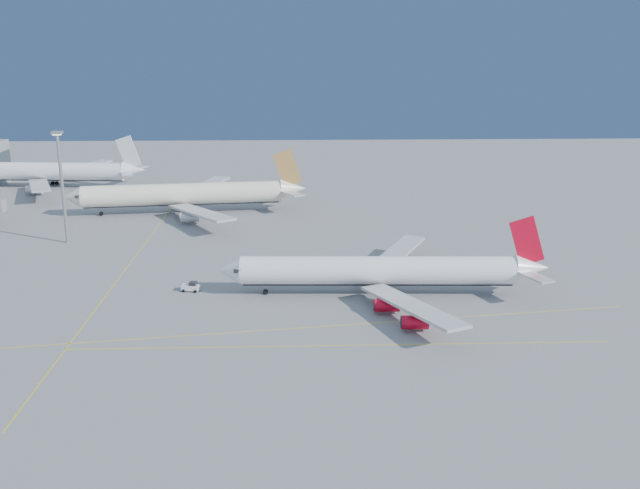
{
  "coord_description": "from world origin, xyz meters",
  "views": [
    {
      "loc": [
        -2.18,
        -122.66,
        47.95
      ],
      "look_at": [
        2.98,
        23.03,
        7.0
      ],
      "focal_mm": 40.0,
      "sensor_mm": 36.0,
      "label": 1
    }
  ],
  "objects_px": {
    "airliner_etihad": "(188,194)",
    "airliner_third": "(49,172)",
    "pushback_tug": "(191,287)",
    "airliner_virgin": "(385,271)",
    "light_mast": "(61,178)"
  },
  "relations": [
    {
      "from": "airliner_etihad",
      "to": "airliner_third",
      "type": "distance_m",
      "value": 67.66
    },
    {
      "from": "airliner_etihad",
      "to": "airliner_third",
      "type": "relative_size",
      "value": 1.03
    },
    {
      "from": "pushback_tug",
      "to": "light_mast",
      "type": "height_order",
      "value": "light_mast"
    },
    {
      "from": "airliner_third",
      "to": "airliner_virgin",
      "type": "bearing_deg",
      "value": -43.51
    },
    {
      "from": "airliner_etihad",
      "to": "pushback_tug",
      "type": "xyz_separation_m",
      "value": [
        10.33,
        -70.01,
        -4.68
      ]
    },
    {
      "from": "airliner_etihad",
      "to": "airliner_third",
      "type": "xyz_separation_m",
      "value": [
        -53.74,
        41.12,
        -0.07
      ]
    },
    {
      "from": "airliner_third",
      "to": "pushback_tug",
      "type": "height_order",
      "value": "airliner_third"
    },
    {
      "from": "light_mast",
      "to": "airliner_third",
      "type": "bearing_deg",
      "value": 110.87
    },
    {
      "from": "airliner_third",
      "to": "pushback_tug",
      "type": "distance_m",
      "value": 128.36
    },
    {
      "from": "airliner_etihad",
      "to": "light_mast",
      "type": "height_order",
      "value": "light_mast"
    },
    {
      "from": "airliner_virgin",
      "to": "airliner_third",
      "type": "bearing_deg",
      "value": 134.05
    },
    {
      "from": "airliner_etihad",
      "to": "light_mast",
      "type": "bearing_deg",
      "value": -135.46
    },
    {
      "from": "light_mast",
      "to": "airliner_etihad",
      "type": "bearing_deg",
      "value": 51.07
    },
    {
      "from": "airliner_etihad",
      "to": "light_mast",
      "type": "relative_size",
      "value": 2.53
    },
    {
      "from": "airliner_third",
      "to": "pushback_tug",
      "type": "bearing_deg",
      "value": -55.47
    }
  ]
}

